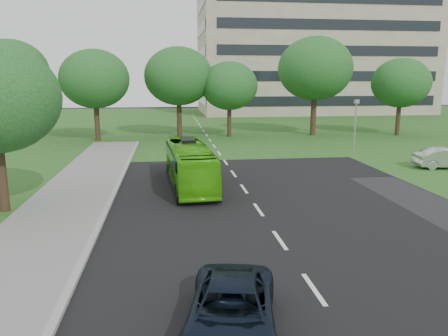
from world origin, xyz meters
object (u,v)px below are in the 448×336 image
object	(u,v)px
tree_park_e	(401,83)
suv	(232,311)
tree_park_a	(95,79)
tree_park_b	(179,76)
tree_park_c	(229,86)
camera_pole	(356,119)
sedan	(446,158)
tree_park_d	(315,69)
bus	(190,165)
tree_park_f	(11,71)
office_building	(311,43)

from	to	relation	value
tree_park_e	suv	world-z (taller)	tree_park_e
tree_park_a	suv	xyz separation A→B (m)	(8.40, -35.09, -5.42)
tree_park_b	tree_park_e	world-z (taller)	tree_park_b
tree_park_b	tree_park_c	size ratio (longest dim) A/B	1.19
camera_pole	sedan	bearing A→B (deg)	-87.59
tree_park_d	suv	bearing A→B (deg)	-111.33
tree_park_b	tree_park_a	bearing A→B (deg)	-164.37
tree_park_c	sedan	bearing A→B (deg)	-55.91
bus	suv	size ratio (longest dim) A/B	1.94
tree_park_f	tree_park_a	bearing A→B (deg)	-21.15
tree_park_c	sedan	distance (m)	22.87
tree_park_a	sedan	xyz separation A→B (m)	(26.00, -17.09, -5.34)
office_building	tree_park_d	size ratio (longest dim) A/B	3.81
tree_park_e	bus	size ratio (longest dim) A/B	0.94
tree_park_d	tree_park_f	bearing A→B (deg)	176.75
tree_park_e	camera_pole	xyz separation A→B (m)	(-9.47, -10.32, -2.79)
tree_park_b	tree_park_c	distance (m)	5.42
office_building	bus	size ratio (longest dim) A/B	4.53
tree_park_c	tree_park_f	xyz separation A→B (m)	(-22.27, 1.95, 1.49)
camera_pole	tree_park_b	bearing A→B (deg)	116.01
tree_park_f	camera_pole	world-z (taller)	tree_park_f
sedan	suv	size ratio (longest dim) A/B	0.94
tree_park_b	suv	distance (m)	37.81
suv	camera_pole	bearing A→B (deg)	72.12
tree_park_a	suv	distance (m)	36.48
office_building	tree_park_a	size ratio (longest dim) A/B	4.50
tree_park_b	tree_park_f	size ratio (longest dim) A/B	0.93
tree_park_b	bus	size ratio (longest dim) A/B	1.06
tree_park_d	bus	size ratio (longest dim) A/B	1.19
suv	camera_pole	xyz separation A→B (m)	(14.07, 25.23, 2.20)
tree_park_d	tree_park_b	bearing A→B (deg)	177.35
tree_park_c	office_building	bearing A→B (deg)	59.54
camera_pole	tree_park_e	bearing A→B (deg)	23.84
tree_park_d	tree_park_a	bearing A→B (deg)	-175.93
tree_park_a	tree_park_f	size ratio (longest dim) A/B	0.89
tree_park_c	camera_pole	world-z (taller)	tree_park_c
bus	sedan	bearing A→B (deg)	5.19
tree_park_b	bus	bearing A→B (deg)	-90.06
tree_park_f	bus	xyz separation A→B (m)	(16.98, -23.34, -5.59)
tree_park_c	sedan	world-z (taller)	tree_park_c
tree_park_e	tree_park_f	bearing A→B (deg)	175.86
tree_park_f	bus	distance (m)	29.40
office_building	bus	xyz separation A→B (m)	(-24.93, -54.80, -11.27)
office_building	sedan	world-z (taller)	office_building
tree_park_b	tree_park_f	distance (m)	17.05
tree_park_c	tree_park_f	distance (m)	22.40
office_building	suv	bearing A→B (deg)	-109.44
office_building	tree_park_d	world-z (taller)	office_building
office_building	bus	distance (m)	61.25
tree_park_c	tree_park_e	bearing A→B (deg)	-3.10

